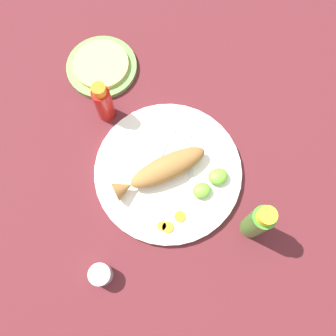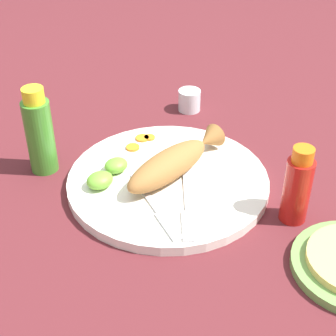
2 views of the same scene
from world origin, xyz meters
name	(u,v)px [view 2 (image 2 of 2)]	position (x,y,z in m)	size (l,w,h in m)	color
ground_plane	(168,185)	(0.00, 0.00, 0.00)	(4.00, 4.00, 0.00)	#561E23
main_plate	(168,181)	(0.00, 0.00, 0.01)	(0.36, 0.36, 0.02)	white
fried_fish	(174,162)	(-0.02, 0.00, 0.04)	(0.24, 0.08, 0.05)	#996633
fork_near	(186,208)	(0.04, 0.08, 0.02)	(0.13, 0.15, 0.00)	silver
fork_far	(157,210)	(0.07, 0.06, 0.02)	(0.06, 0.18, 0.00)	silver
carrot_slice_near	(150,137)	(-0.06, -0.12, 0.02)	(0.02, 0.02, 0.00)	orange
carrot_slice_mid	(133,147)	(-0.01, -0.12, 0.02)	(0.03, 0.03, 0.00)	orange
carrot_slice_far	(142,138)	(-0.05, -0.13, 0.02)	(0.03, 0.03, 0.00)	orange
lime_wedge_main	(116,165)	(0.06, -0.08, 0.03)	(0.04, 0.04, 0.02)	#6BB233
lime_wedge_side	(100,180)	(0.11, -0.06, 0.03)	(0.05, 0.04, 0.03)	#6BB233
hot_sauce_bottle_red	(297,187)	(-0.09, 0.20, 0.06)	(0.04, 0.04, 0.14)	#B21914
hot_sauce_bottle_green	(39,133)	(0.14, -0.19, 0.08)	(0.05, 0.05, 0.17)	#3D8428
salt_cup	(189,102)	(-0.22, -0.18, 0.02)	(0.05, 0.05, 0.05)	silver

